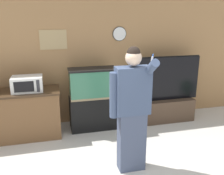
{
  "coord_description": "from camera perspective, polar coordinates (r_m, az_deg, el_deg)",
  "views": [
    {
      "loc": [
        -0.72,
        -2.2,
        2.2
      ],
      "look_at": [
        0.22,
        1.57,
        1.05
      ],
      "focal_mm": 40.0,
      "sensor_mm": 36.0,
      "label": 1
    }
  ],
  "objects": [
    {
      "name": "tv_on_stand",
      "position": [
        5.41,
        12.47,
        -3.3
      ],
      "size": [
        1.35,
        0.4,
        1.38
      ],
      "color": "#4C3828",
      "rests_on": "ground_plane"
    },
    {
      "name": "aquarium_on_stand",
      "position": [
        4.87,
        -4.31,
        -2.63
      ],
      "size": [
        0.92,
        0.42,
        1.22
      ],
      "color": "black",
      "rests_on": "ground_plane"
    },
    {
      "name": "wall_back_paneled",
      "position": [
        5.11,
        -5.78,
        6.29
      ],
      "size": [
        10.0,
        0.08,
        2.6
      ],
      "color": "#A87A4C",
      "rests_on": "ground_plane"
    },
    {
      "name": "microwave",
      "position": [
        4.64,
        -18.79,
        0.81
      ],
      "size": [
        0.52,
        0.38,
        0.26
      ],
      "color": "white",
      "rests_on": "counter_island"
    },
    {
      "name": "person_standing",
      "position": [
        3.47,
        4.51,
        -4.92
      ],
      "size": [
        0.57,
        0.43,
        1.8
      ],
      "color": "#424C66",
      "rests_on": "ground_plane"
    },
    {
      "name": "counter_island",
      "position": [
        4.86,
        -21.1,
        -5.86
      ],
      "size": [
        1.59,
        0.62,
        0.89
      ],
      "color": "brown",
      "rests_on": "ground_plane"
    }
  ]
}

